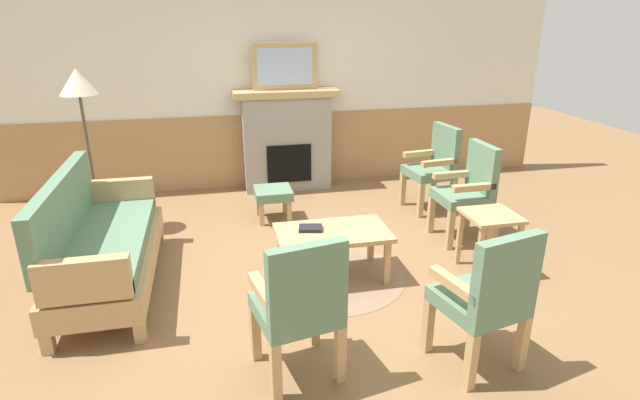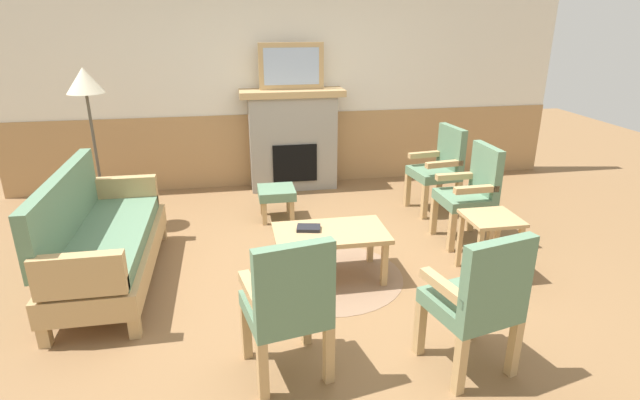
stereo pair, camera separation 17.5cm
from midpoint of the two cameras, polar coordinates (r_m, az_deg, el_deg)
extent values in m
plane|color=olive|center=(4.58, 1.88, -8.00)|extent=(14.00, 14.00, 0.00)
cube|color=silver|center=(6.64, -2.72, 13.29)|extent=(7.20, 0.12, 2.70)
cube|color=#A87F51|center=(6.74, -2.52, 5.82)|extent=(7.20, 0.02, 0.95)
cube|color=gray|center=(6.53, -2.32, 6.48)|extent=(1.10, 0.36, 1.20)
cube|color=black|center=(6.41, -2.06, 4.16)|extent=(0.56, 0.02, 0.48)
cube|color=tan|center=(6.41, -2.41, 12.04)|extent=(1.30, 0.44, 0.08)
cube|color=tan|center=(6.37, -2.45, 14.89)|extent=(0.80, 0.03, 0.56)
cube|color=#9EB2D1|center=(6.35, -2.43, 14.87)|extent=(0.68, 0.01, 0.44)
cube|color=tan|center=(3.90, -18.98, -13.43)|extent=(0.08, 0.08, 0.16)
cube|color=tan|center=(5.37, -16.57, -3.47)|extent=(0.08, 0.08, 0.16)
cube|color=tan|center=(4.05, -27.61, -13.46)|extent=(0.08, 0.08, 0.16)
cube|color=tan|center=(5.47, -22.81, -3.79)|extent=(0.08, 0.08, 0.16)
cube|color=tan|center=(4.59, -21.53, -5.81)|extent=(0.70, 1.80, 0.20)
cube|color=#5B7F60|center=(4.52, -21.79, -3.99)|extent=(0.60, 1.70, 0.12)
cube|color=#5B7F60|center=(4.49, -26.04, -0.55)|extent=(0.10, 1.70, 0.50)
cube|color=tan|center=(3.73, -24.37, -7.78)|extent=(0.60, 0.10, 0.30)
cube|color=tan|center=(5.26, -20.29, 0.89)|extent=(0.60, 0.10, 0.30)
cube|color=tan|center=(4.13, -2.78, -8.21)|extent=(0.05, 0.05, 0.40)
cube|color=tan|center=(4.30, 8.47, -7.18)|extent=(0.05, 0.05, 0.40)
cube|color=tan|center=(4.52, -3.51, -5.56)|extent=(0.05, 0.05, 0.40)
cube|color=tan|center=(4.68, 6.80, -4.73)|extent=(0.05, 0.05, 0.40)
cube|color=tan|center=(4.29, 2.37, -3.77)|extent=(0.96, 0.56, 0.04)
cylinder|color=#896B51|center=(4.48, 2.29, -8.63)|extent=(1.28, 1.28, 0.01)
cube|color=black|center=(4.30, -0.13, -3.21)|extent=(0.22, 0.18, 0.03)
cube|color=tan|center=(5.49, -5.39, -1.53)|extent=(0.05, 0.05, 0.26)
cube|color=tan|center=(5.52, -2.29, -1.33)|extent=(0.05, 0.05, 0.26)
cube|color=tan|center=(5.77, -5.65, -0.42)|extent=(0.05, 0.05, 0.26)
cube|color=tan|center=(5.80, -2.70, -0.24)|extent=(0.05, 0.05, 0.26)
cube|color=#5B7F60|center=(5.58, -4.06, 0.86)|extent=(0.40, 0.40, 0.10)
cube|color=tan|center=(5.74, 12.61, -0.22)|extent=(0.07, 0.07, 0.40)
cube|color=tan|center=(6.08, 10.68, 1.12)|extent=(0.07, 0.07, 0.40)
cube|color=tan|center=(5.95, 16.13, 0.22)|extent=(0.07, 0.07, 0.40)
cube|color=tan|center=(6.28, 14.08, 1.49)|extent=(0.07, 0.07, 0.40)
cube|color=#5B7F60|center=(5.93, 13.57, 2.95)|extent=(0.54, 0.54, 0.10)
cube|color=#5B7F60|center=(5.96, 15.47, 5.75)|extent=(0.14, 0.49, 0.48)
cube|color=tan|center=(5.72, 14.74, 3.97)|extent=(0.45, 0.13, 0.06)
cube|color=tan|center=(6.05, 12.73, 5.05)|extent=(0.45, 0.13, 0.06)
cube|color=tan|center=(5.02, 15.65, -3.54)|extent=(0.06, 0.06, 0.40)
cube|color=tan|center=(5.37, 13.67, -1.77)|extent=(0.06, 0.06, 0.40)
cube|color=tan|center=(5.22, 19.77, -3.08)|extent=(0.06, 0.06, 0.40)
cube|color=tan|center=(5.56, 17.60, -1.41)|extent=(0.06, 0.06, 0.40)
cube|color=#5B7F60|center=(5.20, 16.95, 0.12)|extent=(0.49, 0.49, 0.10)
cube|color=#5B7F60|center=(5.21, 19.22, 3.26)|extent=(0.09, 0.48, 0.48)
cube|color=tan|center=(4.98, 18.24, 1.14)|extent=(0.44, 0.08, 0.06)
cube|color=tan|center=(5.32, 16.12, 2.59)|extent=(0.44, 0.08, 0.06)
cube|color=tan|center=(3.56, 12.67, -13.94)|extent=(0.07, 0.07, 0.40)
cube|color=tan|center=(3.79, 17.95, -12.15)|extent=(0.07, 0.07, 0.40)
cube|color=tan|center=(3.30, 17.10, -17.49)|extent=(0.07, 0.07, 0.40)
cube|color=tan|center=(3.55, 22.48, -15.23)|extent=(0.07, 0.07, 0.40)
cube|color=#5B7F60|center=(3.41, 18.01, -11.18)|extent=(0.58, 0.58, 0.10)
cube|color=#5B7F60|center=(3.15, 20.97, -8.29)|extent=(0.49, 0.19, 0.48)
cube|color=tan|center=(3.20, 15.54, -9.53)|extent=(0.17, 0.44, 0.06)
cube|color=tan|center=(3.46, 20.91, -7.87)|extent=(0.17, 0.44, 0.06)
cube|color=tan|center=(3.47, -6.86, -14.54)|extent=(0.07, 0.07, 0.40)
cube|color=tan|center=(3.57, -0.16, -13.24)|extent=(0.07, 0.07, 0.40)
cube|color=tan|center=(3.14, -4.82, -18.71)|extent=(0.07, 0.07, 0.40)
cube|color=tan|center=(3.25, 2.61, -17.07)|extent=(0.07, 0.07, 0.40)
cube|color=#5B7F60|center=(3.21, -2.37, -12.22)|extent=(0.56, 0.56, 0.10)
cube|color=#5B7F60|center=(2.90, -1.16, -9.40)|extent=(0.49, 0.17, 0.48)
cube|color=tan|center=(3.07, -6.10, -10.24)|extent=(0.15, 0.45, 0.06)
cube|color=tan|center=(3.18, 1.12, -8.93)|extent=(0.15, 0.45, 0.06)
cube|color=tan|center=(4.73, 16.57, -4.39)|extent=(0.04, 0.04, 0.52)
cube|color=tan|center=(4.90, 20.36, -3.98)|extent=(0.04, 0.04, 0.52)
cube|color=tan|center=(4.45, 18.58, -6.28)|extent=(0.04, 0.04, 0.52)
cube|color=tan|center=(4.62, 22.54, -5.76)|extent=(0.04, 0.04, 0.52)
cube|color=tan|center=(4.56, 19.92, -1.95)|extent=(0.44, 0.44, 0.03)
cylinder|color=#332D28|center=(5.91, -22.15, -2.60)|extent=(0.24, 0.24, 0.03)
cylinder|color=#4C473D|center=(5.69, -23.10, 4.05)|extent=(0.03, 0.03, 1.40)
cone|color=beige|center=(5.53, -24.30, 12.25)|extent=(0.36, 0.36, 0.25)
camera|label=1|loc=(0.09, -88.92, 0.40)|focal=28.27mm
camera|label=2|loc=(0.09, 91.08, -0.40)|focal=28.27mm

